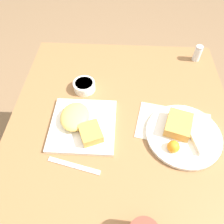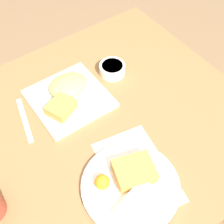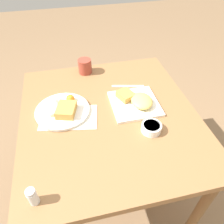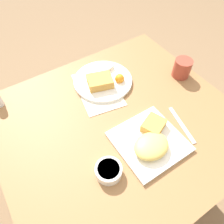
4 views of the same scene
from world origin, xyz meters
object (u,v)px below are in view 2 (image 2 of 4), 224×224
Objects in this scene: sauce_ramekin at (112,69)px; butter_knife at (25,120)px; plate_square_near at (68,94)px; plate_oval_far at (130,184)px.

sauce_ramekin reaches higher than butter_knife.
plate_oval_far is at bearing 86.26° from plate_square_near.
sauce_ramekin is 0.36m from butter_knife.
plate_oval_far is 1.48× the size of butter_knife.
butter_knife is at bearing 1.61° from sauce_ramekin.
plate_oval_far reaches higher than sauce_ramekin.
sauce_ramekin is at bearing 104.64° from butter_knife.
plate_oval_far is at bearing 33.03° from butter_knife.
plate_oval_far is at bearing 60.83° from sauce_ramekin.
plate_square_near is 0.89× the size of plate_oval_far.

